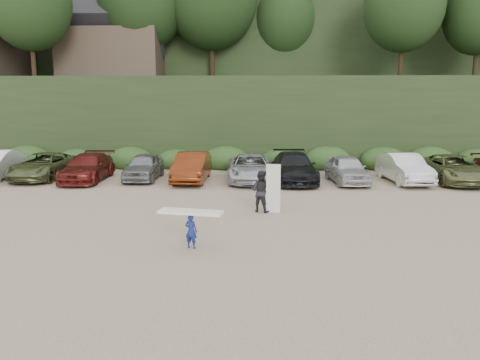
{
  "coord_description": "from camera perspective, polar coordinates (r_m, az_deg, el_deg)",
  "views": [
    {
      "loc": [
        -0.35,
        -15.81,
        4.67
      ],
      "look_at": [
        -0.92,
        3.0,
        1.3
      ],
      "focal_mm": 35.0,
      "sensor_mm": 36.0,
      "label": 1
    }
  ],
  "objects": [
    {
      "name": "ground",
      "position": [
        16.49,
        2.91,
        -6.31
      ],
      "size": [
        120.0,
        120.0,
        0.0
      ],
      "primitive_type": "plane",
      "color": "tan",
      "rests_on": "ground"
    },
    {
      "name": "hillside_backdrop",
      "position": [
        52.15,
        1.93,
        17.37
      ],
      "size": [
        90.0,
        41.5,
        28.0
      ],
      "color": "black",
      "rests_on": "ground"
    },
    {
      "name": "parked_cars",
      "position": [
        26.16,
        -2.02,
        1.55
      ],
      "size": [
        33.8,
        5.96,
        1.65
      ],
      "color": "#BCBBC0",
      "rests_on": "ground"
    },
    {
      "name": "child_surfer",
      "position": [
        14.62,
        -6.0,
        -5.2
      ],
      "size": [
        2.07,
        0.92,
        1.2
      ],
      "color": "navy",
      "rests_on": "ground"
    },
    {
      "name": "adult_surfer",
      "position": [
        19.07,
        2.66,
        -1.35
      ],
      "size": [
        1.32,
        0.93,
        2.02
      ],
      "color": "black",
      "rests_on": "ground"
    }
  ]
}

